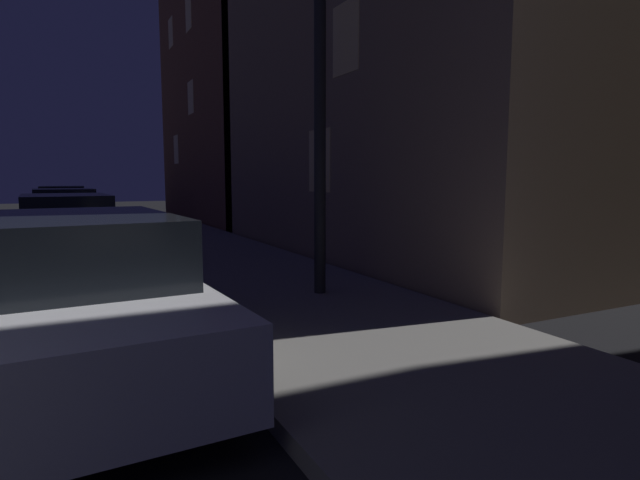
# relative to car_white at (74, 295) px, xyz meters

# --- Properties ---
(car_white) EXTENTS (2.23, 4.63, 1.43)m
(car_white) POSITION_rel_car_white_xyz_m (0.00, 0.00, 0.00)
(car_white) COLOR silver
(car_white) RESTS_ON ground
(car_black) EXTENTS (2.08, 4.51, 1.43)m
(car_black) POSITION_rel_car_white_xyz_m (0.00, 6.24, 0.00)
(car_black) COLOR black
(car_black) RESTS_ON ground
(car_blue) EXTENTS (2.23, 4.12, 1.43)m
(car_blue) POSITION_rel_car_white_xyz_m (-0.00, 12.34, -0.02)
(car_blue) COLOR navy
(car_blue) RESTS_ON ground
(car_green) EXTENTS (2.15, 4.22, 1.43)m
(car_green) POSITION_rel_car_white_xyz_m (-0.00, 18.59, -0.00)
(car_green) COLOR #19592D
(car_green) RESTS_ON ground
(street_lamp) EXTENTS (0.44, 0.44, 4.85)m
(street_lamp) POSITION_rel_car_white_xyz_m (3.12, 1.40, 2.70)
(street_lamp) COLOR black
(street_lamp) RESTS_ON sidewalk
(building_far) EXTENTS (7.24, 10.95, 11.34)m
(building_far) POSITION_rel_car_white_xyz_m (8.06, 15.39, 4.95)
(building_far) COLOR brown
(building_far) RESTS_ON ground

